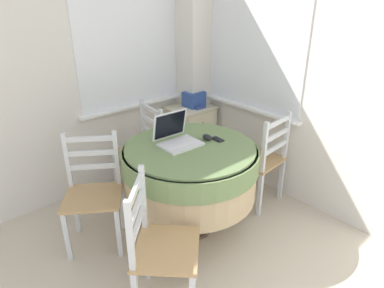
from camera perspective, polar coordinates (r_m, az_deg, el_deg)
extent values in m
cube|color=white|center=(3.38, -10.53, 18.16)|extent=(1.10, 0.01, 1.42)
cube|color=white|center=(3.51, -9.38, 6.36)|extent=(1.18, 0.07, 0.02)
cube|color=white|center=(3.31, 10.53, 18.02)|extent=(0.01, 1.10, 1.42)
cube|color=white|center=(3.44, 9.31, 5.99)|extent=(0.07, 1.18, 0.02)
cube|color=silver|center=(3.71, 0.30, 15.72)|extent=(0.28, 0.28, 2.55)
cylinder|color=#4C3D2D|center=(2.97, -0.27, -13.48)|extent=(0.36, 0.36, 0.03)
cylinder|color=#4C3D2D|center=(2.76, -0.28, -7.43)|extent=(0.11, 0.11, 0.71)
cylinder|color=tan|center=(2.68, -0.29, -4.61)|extent=(1.02, 1.02, 0.40)
cylinder|color=#6B8451|center=(2.62, -0.30, -2.33)|extent=(1.05, 1.05, 0.16)
cylinder|color=#6B8451|center=(2.58, -0.30, -0.58)|extent=(0.99, 0.99, 0.02)
cube|color=silver|center=(2.59, -1.94, -0.07)|extent=(0.31, 0.24, 0.02)
cube|color=silver|center=(2.60, -2.14, 0.24)|extent=(0.27, 0.14, 0.00)
cube|color=silver|center=(2.65, -3.73, 3.21)|extent=(0.30, 0.07, 0.22)
cube|color=black|center=(2.64, -3.67, 3.20)|extent=(0.27, 0.05, 0.19)
ellipsoid|color=black|center=(2.68, 2.55, 1.15)|extent=(0.06, 0.09, 0.05)
cube|color=black|center=(2.70, 4.23, 0.81)|extent=(0.06, 0.11, 0.01)
cube|color=black|center=(2.70, 4.24, 0.92)|extent=(0.05, 0.08, 0.00)
cube|color=tan|center=(3.27, -9.03, -1.55)|extent=(0.43, 0.46, 0.02)
cube|color=silver|center=(3.46, -12.58, -4.31)|extent=(0.04, 0.04, 0.41)
cube|color=silver|center=(3.16, -10.01, -7.02)|extent=(0.04, 0.04, 0.41)
cube|color=silver|center=(3.58, -7.72, -2.95)|extent=(0.04, 0.04, 0.41)
cube|color=silver|center=(3.29, -4.80, -5.42)|extent=(0.04, 0.04, 0.41)
cube|color=silver|center=(3.39, -8.15, 3.81)|extent=(0.04, 0.04, 0.45)
cube|color=silver|center=(3.09, -5.09, 1.84)|extent=(0.04, 0.04, 0.45)
cube|color=silver|center=(3.18, -6.84, 5.72)|extent=(0.07, 0.37, 0.04)
cube|color=silver|center=(3.22, -6.73, 3.76)|extent=(0.07, 0.37, 0.04)
cube|color=silver|center=(3.26, -6.64, 1.85)|extent=(0.07, 0.37, 0.04)
cube|color=tan|center=(3.17, 10.87, -2.53)|extent=(0.46, 0.42, 0.02)
cube|color=silver|center=(3.49, 9.98, -3.87)|extent=(0.04, 0.04, 0.41)
cube|color=silver|center=(3.22, 6.31, -6.18)|extent=(0.04, 0.04, 0.41)
cube|color=silver|center=(3.35, 14.66, -5.62)|extent=(0.04, 0.04, 0.41)
cube|color=silver|center=(3.07, 11.24, -8.23)|extent=(0.04, 0.04, 0.41)
cube|color=silver|center=(3.15, 15.52, 1.48)|extent=(0.03, 0.03, 0.45)
cube|color=silver|center=(2.85, 11.97, -0.60)|extent=(0.03, 0.03, 0.45)
cube|color=silver|center=(2.94, 14.16, 3.52)|extent=(0.37, 0.06, 0.04)
cube|color=silver|center=(2.98, 13.94, 1.44)|extent=(0.37, 0.06, 0.04)
cube|color=silver|center=(3.03, 13.72, -0.59)|extent=(0.37, 0.06, 0.04)
cube|color=tan|center=(2.14, -4.22, -16.97)|extent=(0.57, 0.57, 0.02)
cube|color=silver|center=(2.41, 0.60, -18.13)|extent=(0.05, 0.05, 0.41)
cube|color=silver|center=(2.45, -7.49, -17.67)|extent=(0.05, 0.05, 0.41)
cube|color=silver|center=(1.88, -10.32, -14.93)|extent=(0.05, 0.05, 0.45)
cube|color=silver|center=(2.17, -8.14, -8.82)|extent=(0.05, 0.05, 0.45)
cube|color=silver|center=(1.93, -9.47, -7.58)|extent=(0.27, 0.28, 0.04)
cube|color=silver|center=(1.99, -9.24, -10.42)|extent=(0.27, 0.28, 0.04)
cube|color=silver|center=(2.06, -9.02, -13.07)|extent=(0.27, 0.28, 0.04)
cube|color=tan|center=(2.68, -16.20, -8.51)|extent=(0.56, 0.55, 0.02)
cube|color=silver|center=(2.71, -20.11, -14.30)|extent=(0.05, 0.05, 0.41)
cube|color=silver|center=(2.65, -12.13, -14.28)|extent=(0.05, 0.05, 0.41)
cube|color=silver|center=(2.97, -18.79, -10.38)|extent=(0.05, 0.05, 0.41)
cube|color=silver|center=(2.91, -11.61, -10.25)|extent=(0.05, 0.05, 0.41)
cube|color=silver|center=(2.75, -20.05, -2.62)|extent=(0.04, 0.04, 0.45)
cube|color=silver|center=(2.68, -12.41, -2.31)|extent=(0.04, 0.04, 0.45)
cube|color=silver|center=(2.64, -16.70, 0.82)|extent=(0.31, 0.23, 0.04)
cube|color=silver|center=(2.69, -16.41, -1.45)|extent=(0.31, 0.23, 0.04)
cube|color=silver|center=(2.74, -16.12, -3.64)|extent=(0.31, 0.23, 0.04)
cube|color=beige|center=(3.83, -0.24, 1.30)|extent=(0.45, 0.37, 0.66)
cube|color=beige|center=(3.71, -0.25, 6.14)|extent=(0.47, 0.40, 0.02)
cube|color=beige|center=(3.62, 1.74, 3.62)|extent=(0.39, 0.01, 0.19)
sphere|color=olive|center=(3.61, 1.83, 3.59)|extent=(0.02, 0.02, 0.02)
cube|color=beige|center=(3.70, 1.70, 0.43)|extent=(0.39, 0.01, 0.19)
sphere|color=olive|center=(3.70, 1.78, 0.39)|extent=(0.02, 0.02, 0.02)
cube|color=beige|center=(3.80, 1.65, -2.62)|extent=(0.39, 0.01, 0.19)
sphere|color=olive|center=(3.79, 1.74, -2.66)|extent=(0.02, 0.02, 0.02)
cube|color=#2D4C93|center=(3.70, 0.32, 7.52)|extent=(0.20, 0.17, 0.16)
cube|color=#33478C|center=(3.70, 0.45, 6.41)|extent=(0.13, 0.22, 0.02)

